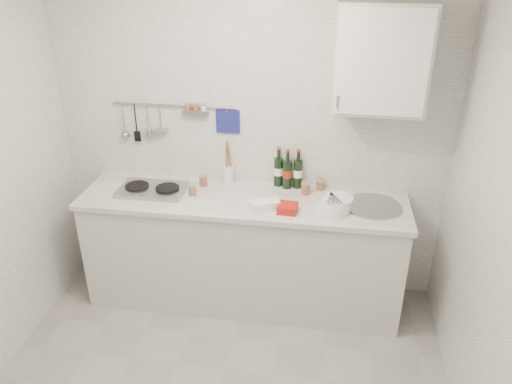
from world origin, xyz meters
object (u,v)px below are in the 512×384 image
at_px(wall_cabinet, 381,58).
at_px(plate_stack_hob, 150,189).
at_px(plate_stack_sink, 335,204).
at_px(wine_bottles, 288,168).
at_px(utensil_crock, 228,173).

height_order(wall_cabinet, plate_stack_hob, wall_cabinet).
bearing_deg(plate_stack_sink, wine_bottles, 137.58).
xyz_separation_m(plate_stack_hob, wine_bottles, (1.03, 0.23, 0.14)).
relative_size(wall_cabinet, plate_stack_sink, 2.61).
relative_size(plate_stack_sink, wine_bottles, 0.87).
xyz_separation_m(wall_cabinet, wine_bottles, (-0.59, 0.12, -0.87)).
height_order(plate_stack_hob, utensil_crock, utensil_crock).
distance_m(wine_bottles, utensil_crock, 0.47).
bearing_deg(wine_bottles, plate_stack_sink, -42.42).
height_order(wine_bottles, utensil_crock, utensil_crock).
relative_size(plate_stack_hob, plate_stack_sink, 0.94).
distance_m(plate_stack_sink, wine_bottles, 0.51).
relative_size(wall_cabinet, wine_bottles, 2.26).
distance_m(plate_stack_hob, utensil_crock, 0.61).
relative_size(plate_stack_hob, wine_bottles, 0.81).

